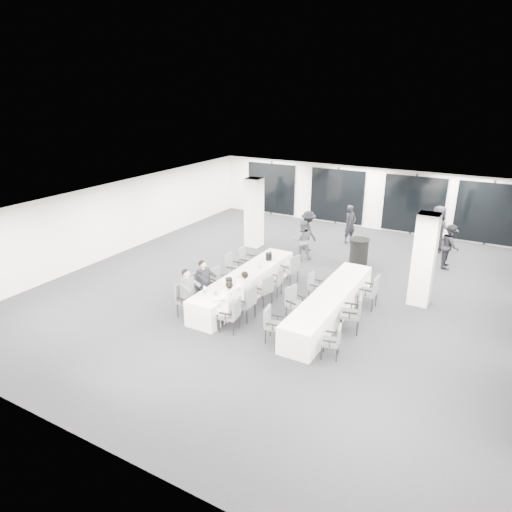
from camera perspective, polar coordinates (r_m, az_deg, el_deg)
The scene contains 42 objects.
room at distance 15.16m, azimuth 7.98°, elevation 1.81°, with size 14.04×16.04×2.84m.
column_left at distance 18.49m, azimuth -0.26°, elevation 5.44°, with size 0.60×0.60×2.80m, color white.
column_right at distance 14.27m, azimuth 20.24°, elevation -0.43°, with size 0.60×0.60×2.80m, color white.
banquet_table_main at distance 14.24m, azimuth -1.37°, elevation -3.62°, with size 0.90×5.00×0.75m, color silver.
banquet_table_side at distance 13.13m, azimuth 9.22°, elevation -6.05°, with size 0.90×5.00×0.75m, color silver.
cocktail_table at distance 16.95m, azimuth 12.73°, elevation 0.43°, with size 0.75×0.75×1.04m.
chair_main_left_near at distance 13.14m, azimuth -8.90°, elevation -5.16°, with size 0.49×0.55×0.97m.
chair_main_left_second at distance 13.70m, azimuth -6.90°, elevation -3.82°, with size 0.56×0.61×1.02m.
chair_main_left_mid at distance 14.37m, azimuth -4.79°, elevation -2.93°, with size 0.52×0.55×0.87m.
chair_main_left_fourth at distance 15.04m, azimuth -2.92°, elevation -1.38°, with size 0.59×0.63×1.04m.
chair_main_left_far at distance 15.72m, azimuth -1.28°, elevation -0.45°, with size 0.57×0.62×1.01m.
chair_main_right_near at distance 12.17m, azimuth -3.00°, elevation -7.11°, with size 0.55×0.59×0.96m.
chair_main_right_second at distance 12.74m, azimuth -1.12°, elevation -5.59°, with size 0.53×0.59×1.02m.
chair_main_right_mid at distance 13.60m, azimuth 1.12°, elevation -4.08°, with size 0.56×0.59×0.93m.
chair_main_right_fourth at distance 14.23m, azimuth 2.54°, elevation -3.09°, with size 0.49×0.53×0.88m.
chair_main_right_far at distance 15.10m, azimuth 4.45°, elevation -1.44°, with size 0.60×0.63×0.99m.
chair_side_left_near at distance 11.76m, azimuth 2.03°, elevation -8.28°, with size 0.54×0.57×0.92m.
chair_side_left_mid at distance 12.83m, azimuth 4.82°, elevation -5.65°, with size 0.59×0.62×0.96m.
chair_side_left_far at distance 14.08m, azimuth 7.34°, elevation -3.57°, with size 0.43×0.49×0.86m.
chair_side_right_near at distance 11.24m, azimuth 9.70°, elevation -10.26°, with size 0.52×0.54×0.86m.
chair_side_right_mid at distance 12.40m, azimuth 12.14°, elevation -6.79°, with size 0.63×0.66×1.04m.
chair_side_right_far at distance 13.80m, azimuth 14.17°, elevation -4.15°, with size 0.52×0.58×1.02m.
seated_guest_a at distance 12.94m, azimuth -8.38°, elevation -4.28°, with size 0.50×0.38×1.44m.
seated_guest_b at distance 13.50m, azimuth -6.37°, elevation -3.09°, with size 0.50×0.38×1.44m.
seated_guest_c at distance 12.13m, azimuth -3.72°, elevation -5.84°, with size 0.50×0.38×1.44m.
seated_guest_d at distance 12.72m, azimuth -1.79°, elevation -4.49°, with size 0.50×0.38×1.44m.
standing_guest_a at distance 19.39m, azimuth 11.71°, elevation 4.21°, with size 0.66×0.53×1.81m, color black.
standing_guest_b at distance 17.22m, azimuth 5.79°, elevation 2.34°, with size 0.83×0.51×1.73m, color #4E5055.
standing_guest_c at distance 18.21m, azimuth 6.54°, elevation 3.46°, with size 1.17×0.60×1.81m, color black.
standing_guest_e at distance 19.33m, azimuth 21.79°, elevation 3.52°, with size 1.01×0.61×2.08m, color black.
standing_guest_f at distance 19.52m, azimuth 21.87°, elevation 3.30°, with size 1.69×0.65×1.84m, color #4E5055.
standing_guest_g at distance 22.11m, azimuth -0.73°, elevation 6.81°, with size 0.72×0.58×1.96m, color black.
standing_guest_h at distance 17.74m, azimuth 23.14°, elevation 1.46°, with size 0.88×0.54×1.82m, color black.
ice_bucket_near at distance 13.26m, azimuth -3.40°, elevation -3.22°, with size 0.20×0.20×0.22m, color black.
ice_bucket_far at distance 15.16m, azimuth 1.61°, elevation -0.05°, with size 0.22×0.22×0.25m, color black.
water_bottle_a at distance 12.74m, azimuth -6.44°, elevation -4.29°, with size 0.08×0.08×0.25m, color silver.
water_bottle_b at distance 14.35m, azimuth 0.45°, elevation -1.31°, with size 0.07×0.07×0.22m, color silver.
water_bottle_c at distance 15.51m, azimuth 1.79°, elevation 0.41°, with size 0.08×0.08×0.24m, color silver.
plate_a at distance 12.86m, azimuth -5.10°, elevation -4.53°, with size 0.19×0.19×0.03m.
plate_b at distance 12.71m, azimuth -5.03°, elevation -4.85°, with size 0.21×0.21×0.03m.
plate_c at distance 13.84m, azimuth -2.21°, elevation -2.61°, with size 0.18×0.18×0.03m.
wine_glass at distance 12.37m, azimuth -5.49°, elevation -4.89°, with size 0.08×0.08×0.20m.
Camera 1 is at (6.04, -12.33, 6.16)m, focal length 32.00 mm.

